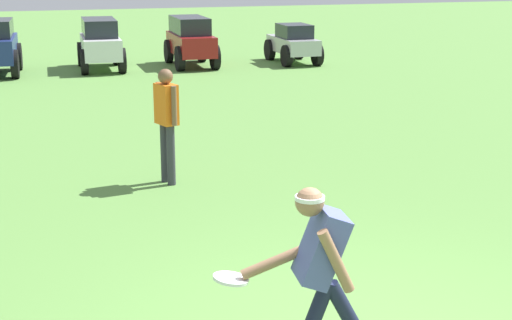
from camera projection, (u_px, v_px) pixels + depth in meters
The scene contains 6 objects.
frisbee_thrower at pixel (321, 269), 5.69m from camera, with size 1.07×0.54×1.43m.
frisbee_in_flight at pixel (231, 279), 5.79m from camera, with size 0.27×0.27×0.07m.
teammate_near_sideline at pixel (167, 115), 10.42m from camera, with size 0.29×0.49×1.56m.
parked_car_slot_c at pixel (100, 42), 20.97m from camera, with size 1.25×2.44×1.34m.
parked_car_slot_d at pixel (191, 40), 21.62m from camera, with size 1.19×2.42×1.34m.
parked_car_slot_e at pixel (293, 43), 22.26m from camera, with size 1.11×2.21×1.10m.
Camera 1 is at (-2.55, -5.09, 3.02)m, focal length 55.00 mm.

